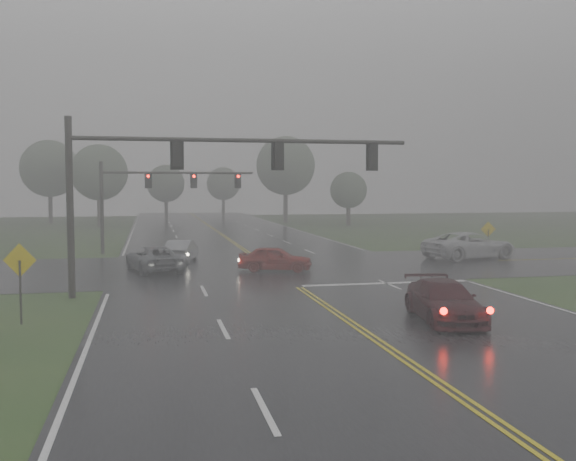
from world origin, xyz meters
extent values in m
plane|color=#28461E|center=(0.00, 0.00, 0.00)|extent=(180.00, 180.00, 0.00)
cube|color=black|center=(0.00, 20.00, 0.00)|extent=(18.00, 160.00, 0.02)
cube|color=black|center=(0.00, 22.00, 0.00)|extent=(120.00, 14.00, 0.02)
cube|color=silver|center=(4.50, 14.40, 0.00)|extent=(8.50, 0.50, 0.01)
imported|color=black|center=(3.37, 5.70, 0.00)|extent=(2.62, 5.09, 1.41)
imported|color=maroon|center=(0.02, 20.09, 0.00)|extent=(4.45, 2.83, 1.41)
imported|color=gray|center=(-4.95, 25.71, 0.00)|extent=(2.46, 4.49, 1.40)
imported|color=#5B5E62|center=(-6.70, 21.52, 0.00)|extent=(3.54, 5.52, 1.42)
imported|color=#B9BBBD|center=(13.74, 23.42, 0.00)|extent=(6.87, 4.39, 1.77)
cylinder|color=black|center=(-10.20, 13.47, 3.89)|extent=(0.30, 0.30, 7.78)
cylinder|color=black|center=(-10.20, 13.47, 6.91)|extent=(0.19, 0.19, 0.86)
cylinder|color=black|center=(-2.63, 13.47, 6.86)|extent=(15.14, 0.19, 0.19)
cube|color=black|center=(-5.66, 13.47, 6.21)|extent=(0.37, 0.30, 1.13)
cube|color=black|center=(-5.66, 13.64, 6.21)|extent=(0.59, 0.03, 1.35)
cube|color=black|center=(-1.11, 13.47, 6.21)|extent=(0.37, 0.30, 1.13)
cube|color=black|center=(-1.11, 13.64, 6.21)|extent=(0.59, 0.03, 1.35)
cube|color=black|center=(3.43, 13.47, 6.21)|extent=(0.37, 0.30, 1.13)
cube|color=black|center=(3.43, 13.64, 6.21)|extent=(0.59, 0.03, 1.35)
cylinder|color=black|center=(-10.20, 31.67, 3.27)|extent=(0.25, 0.25, 6.53)
cylinder|color=black|center=(-10.20, 31.67, 5.81)|extent=(0.16, 0.16, 0.73)
cylinder|color=black|center=(-4.82, 31.67, 5.76)|extent=(10.76, 0.16, 0.16)
cube|color=black|center=(-6.97, 31.67, 5.22)|extent=(0.31, 0.25, 0.95)
cube|color=black|center=(-6.97, 31.82, 5.22)|extent=(0.50, 0.03, 1.13)
cylinder|color=#FF0C05|center=(-6.97, 31.53, 5.52)|extent=(0.20, 0.05, 0.20)
cube|color=black|center=(-3.74, 31.67, 5.22)|extent=(0.31, 0.25, 0.95)
cube|color=black|center=(-3.74, 31.82, 5.22)|extent=(0.50, 0.03, 1.13)
cylinder|color=#FF0C05|center=(-3.74, 31.53, 5.52)|extent=(0.20, 0.05, 0.20)
cube|color=black|center=(-0.51, 31.67, 5.22)|extent=(0.31, 0.25, 0.95)
cube|color=black|center=(-0.51, 31.82, 5.22)|extent=(0.50, 0.03, 1.13)
cylinder|color=#FF0C05|center=(-0.51, 31.53, 5.52)|extent=(0.20, 0.05, 0.20)
cylinder|color=black|center=(-11.31, 8.30, 1.12)|extent=(0.07, 0.07, 2.24)
cube|color=yellow|center=(-11.31, 8.33, 2.24)|extent=(1.15, 0.33, 1.18)
cylinder|color=black|center=(15.17, 23.59, 0.97)|extent=(0.06, 0.06, 1.94)
cube|color=yellow|center=(15.17, 23.62, 1.94)|extent=(1.01, 0.18, 1.02)
cylinder|color=#2E251E|center=(-12.68, 63.15, 1.86)|extent=(0.62, 0.62, 3.71)
sphere|color=#3B5035|center=(-12.68, 63.15, 6.39)|extent=(6.60, 6.60, 6.60)
cylinder|color=#2E251E|center=(10.43, 66.75, 2.16)|extent=(0.59, 0.59, 4.32)
sphere|color=#3B5035|center=(10.43, 66.75, 7.45)|extent=(7.69, 7.69, 7.69)
cylinder|color=#2E251E|center=(-4.69, 77.21, 1.49)|extent=(0.50, 0.50, 2.98)
sphere|color=#3B5035|center=(-4.69, 77.21, 5.13)|extent=(5.30, 5.30, 5.30)
cylinder|color=#2E251E|center=(16.67, 59.29, 1.25)|extent=(0.54, 0.54, 2.51)
sphere|color=#3B5035|center=(16.67, 59.29, 4.31)|extent=(4.45, 4.45, 4.45)
cylinder|color=#2E251E|center=(-19.29, 70.71, 2.03)|extent=(0.52, 0.52, 4.07)
sphere|color=#3B5035|center=(-19.29, 70.71, 7.01)|extent=(7.23, 7.23, 7.23)
cylinder|color=#2E251E|center=(4.58, 87.33, 1.50)|extent=(0.50, 0.50, 2.99)
sphere|color=#3B5035|center=(4.58, 87.33, 5.16)|extent=(5.32, 5.32, 5.32)
camera|label=1|loc=(-6.83, -15.25, 4.83)|focal=40.00mm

